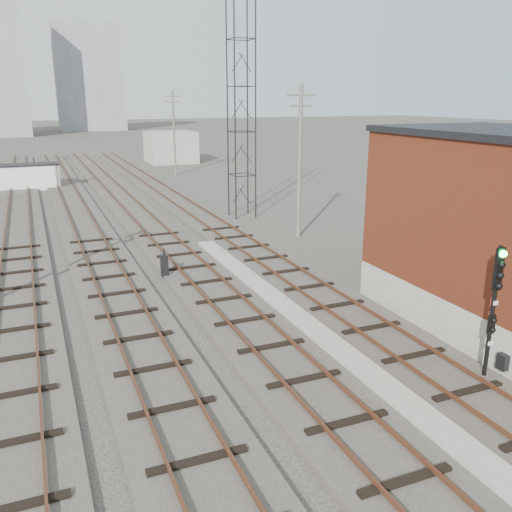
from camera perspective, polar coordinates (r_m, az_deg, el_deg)
ground at (r=62.08m, az=-14.78°, el=8.16°), size 320.00×320.00×0.00m
track_right at (r=42.20m, az=-7.26°, el=5.06°), size 3.20×90.00×0.39m
track_mid_right at (r=41.35m, az=-12.62°, el=4.56°), size 3.20×90.00×0.39m
track_mid_left at (r=40.88m, az=-18.15°, el=4.00°), size 3.20×90.00×0.39m
track_left at (r=40.80m, az=-23.74°, el=3.40°), size 3.20×90.00×0.39m
platform_curb at (r=19.19m, az=7.38°, el=-8.94°), size 0.90×28.00×0.26m
lattice_tower at (r=38.53m, az=-1.55°, el=15.19°), size 1.60×1.60×15.00m
utility_pole_right_a at (r=32.72m, az=4.64°, el=10.19°), size 1.80×0.24×9.00m
utility_pole_right_b at (r=60.89m, az=-8.63°, el=12.90°), size 1.80×0.24×9.00m
apartment_right at (r=151.91m, az=-17.19°, el=17.46°), size 16.00×12.00×26.00m
shed_right at (r=73.31m, az=-8.97°, el=11.25°), size 6.00×6.00×4.00m
signal_mast at (r=17.25m, az=23.80°, el=-4.57°), size 0.40×0.42×4.27m
switch_stand at (r=25.90m, az=-9.62°, el=-1.01°), size 0.33×0.33×1.39m
site_trailer at (r=55.28m, az=-22.85°, el=7.72°), size 5.64×2.55×2.35m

